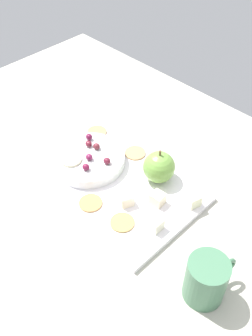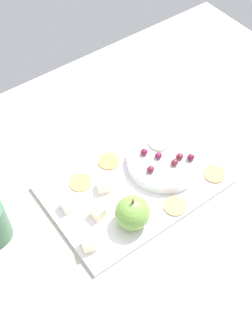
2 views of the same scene
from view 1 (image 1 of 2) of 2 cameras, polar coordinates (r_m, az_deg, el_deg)
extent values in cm
cube|color=#B3AF9F|center=(90.82, -1.25, -3.85)|extent=(130.94, 90.43, 4.12)
cube|color=white|center=(89.53, -1.85, -2.24)|extent=(39.05, 26.19, 1.23)
cylinder|color=white|center=(92.62, -5.65, 1.15)|extent=(17.16, 17.16, 2.56)
sphere|color=#71A443|center=(87.41, 4.86, 0.15)|extent=(7.33, 7.33, 7.33)
cylinder|color=brown|center=(84.49, 5.03, 2.21)|extent=(0.50, 0.50, 1.20)
cube|color=#EEEBBF|center=(84.68, 9.82, -4.64)|extent=(3.43, 3.43, 2.77)
cube|color=#F9E4BE|center=(83.94, 4.69, -4.53)|extent=(3.01, 3.01, 2.77)
cube|color=#F7EACA|center=(83.61, -0.01, -4.59)|extent=(3.64, 3.64, 2.77)
cube|color=#F8F0CE|center=(79.66, 4.34, -8.18)|extent=(2.77, 2.77, 2.77)
cylinder|color=tan|center=(81.14, -0.55, -8.01)|extent=(5.10, 5.10, 0.40)
cylinder|color=tan|center=(95.66, 1.35, 2.22)|extent=(5.10, 5.10, 0.40)
cylinder|color=tan|center=(84.80, -5.25, -5.14)|extent=(5.10, 5.10, 0.40)
cylinder|color=#A98157|center=(102.10, -4.30, 5.31)|extent=(5.10, 5.10, 0.40)
ellipsoid|color=maroon|center=(90.37, -5.44, 1.60)|extent=(1.72, 1.55, 1.51)
ellipsoid|color=maroon|center=(89.12, -2.82, 1.04)|extent=(1.72, 1.55, 1.54)
ellipsoid|color=maroon|center=(88.02, -5.92, 0.13)|extent=(1.72, 1.55, 1.55)
ellipsoid|color=maroon|center=(93.00, -4.36, 3.20)|extent=(1.72, 1.55, 1.57)
ellipsoid|color=maroon|center=(95.77, -5.46, 4.57)|extent=(1.72, 1.55, 1.61)
ellipsoid|color=maroon|center=(93.94, -5.52, 3.57)|extent=(1.72, 1.55, 1.47)
cylinder|color=beige|center=(91.00, -8.09, 1.27)|extent=(4.98, 4.98, 0.60)
cylinder|color=#447453|center=(71.48, 11.64, -15.83)|extent=(7.42, 7.42, 9.44)
torus|color=#447453|center=(73.67, 14.61, -13.88)|extent=(1.67, 4.08, 4.00)
camera|label=2|loc=(0.86, 53.05, 41.00)|focal=45.43mm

